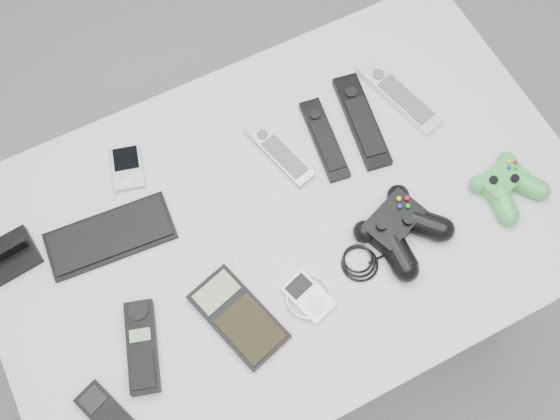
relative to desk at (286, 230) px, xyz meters
name	(u,v)px	position (x,y,z in m)	size (l,w,h in m)	color
floor	(285,321)	(-0.01, -0.02, -0.72)	(3.50, 3.50, 0.00)	gray
desk	(286,230)	(0.00, 0.00, 0.00)	(1.18, 0.76, 0.79)	#A9AAAC
pda_keyboard	(110,236)	(-0.32, 0.12, 0.08)	(0.25, 0.10, 0.02)	black
dock_bracket	(9,253)	(-0.51, 0.17, 0.09)	(0.09, 0.08, 0.05)	black
pda	(127,168)	(-0.24, 0.24, 0.08)	(0.06, 0.10, 0.02)	#A3A2A9
remote_silver_a	(279,152)	(0.05, 0.13, 0.08)	(0.04, 0.17, 0.02)	#A3A2A9
remote_black_a	(324,139)	(0.15, 0.12, 0.08)	(0.04, 0.19, 0.02)	black
remote_black_b	(362,120)	(0.24, 0.12, 0.08)	(0.05, 0.22, 0.02)	black
remote_silver_b	(399,95)	(0.34, 0.14, 0.08)	(0.05, 0.21, 0.02)	silver
mobile_phone	(106,413)	(-0.45, -0.19, 0.08)	(0.05, 0.11, 0.02)	black
cordless_handset	(142,347)	(-0.35, -0.11, 0.08)	(0.05, 0.17, 0.03)	black
calculator	(238,317)	(-0.17, -0.14, 0.08)	(0.10, 0.19, 0.02)	black
mp3_player	(309,297)	(-0.04, -0.16, 0.08)	(0.09, 0.09, 0.02)	white
controller_black	(400,227)	(0.18, -0.13, 0.10)	(0.27, 0.17, 0.05)	black
controller_green	(507,184)	(0.42, -0.14, 0.09)	(0.13, 0.14, 0.04)	#24842C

